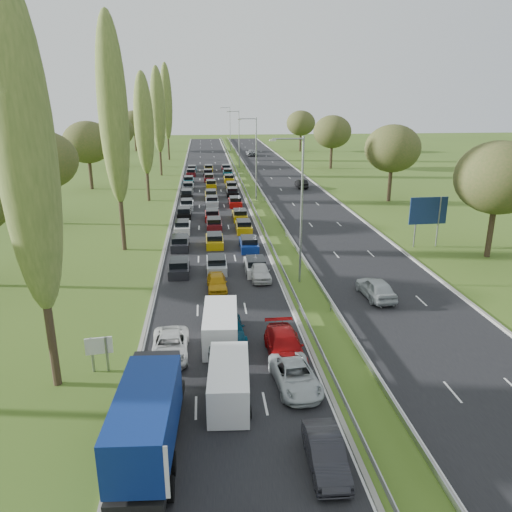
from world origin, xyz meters
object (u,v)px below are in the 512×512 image
near_car_2 (170,346)px  blue_lorry (149,416)px  white_van_front (229,380)px  white_van_rear (220,325)px  direction_sign (428,213)px  info_sign (99,349)px

near_car_2 → blue_lorry: blue_lorry is taller
white_van_front → white_van_rear: size_ratio=0.96×
near_car_2 → white_van_rear: (3.09, 1.69, 0.42)m
blue_lorry → white_van_rear: size_ratio=1.57×
direction_sign → info_sign: bearing=-142.9°
white_van_rear → direction_sign: direction_sign is taller
blue_lorry → white_van_front: blue_lorry is taller
near_car_2 → info_sign: bearing=-161.5°
blue_lorry → info_sign: blue_lorry is taller
info_sign → blue_lorry: bearing=-64.0°
info_sign → direction_sign: (28.80, 21.76, 2.20)m
white_van_front → white_van_rear: 6.43m
white_van_rear → direction_sign: 28.94m
near_car_2 → direction_sign: bearing=38.9°
near_car_2 → blue_lorry: (-0.34, -8.46, 1.17)m
blue_lorry → white_van_front: bearing=49.2°
blue_lorry → direction_sign: direction_sign is taller
blue_lorry → near_car_2: bearing=91.1°
white_van_rear → info_sign: white_van_rear is taller
blue_lorry → info_sign: size_ratio=3.97×
near_car_2 → white_van_rear: bearing=28.3°
white_van_front → direction_sign: direction_sign is taller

